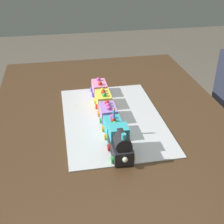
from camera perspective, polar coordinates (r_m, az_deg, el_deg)
name	(u,v)px	position (r m, az deg, el deg)	size (l,w,h in m)	color
dining_table	(112,137)	(1.34, -0.05, -4.69)	(1.40, 1.00, 0.74)	#4C331E
cake_board	(112,119)	(1.26, 0.00, -1.26)	(0.60, 0.40, 0.00)	silver
cake_locomotive	(121,143)	(1.03, 1.64, -5.93)	(0.14, 0.08, 0.12)	#232328
cake_car_flatbed_turquoise	(113,127)	(1.14, 0.28, -2.92)	(0.10, 0.08, 0.07)	#38B7C6
cake_car_hopper_lavender	(108,112)	(1.24, -0.75, -0.01)	(0.10, 0.08, 0.07)	#AD84E0
cake_car_caboose_lemon	(103,99)	(1.34, -1.62, 2.46)	(0.10, 0.08, 0.07)	#F4E04C
cake_car_gondola_bubblegum	(99,88)	(1.45, -2.37, 4.55)	(0.10, 0.08, 0.07)	pink
birthday_candle	(114,113)	(1.10, 0.35, -0.21)	(0.01, 0.01, 0.05)	#4CA5E5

